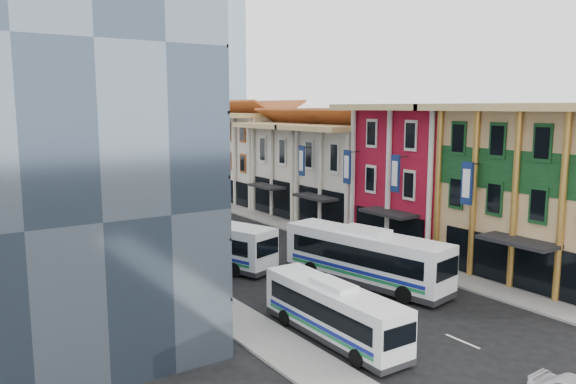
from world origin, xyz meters
TOP-DOWN VIEW (x-y plane):
  - ground at (0.00, 0.00)m, footprint 200.00×200.00m
  - sidewalk_right at (8.50, 22.00)m, footprint 3.00×90.00m
  - sidewalk_left at (-8.50, 22.00)m, footprint 3.00×90.00m
  - shophouse_tan at (14.00, 5.00)m, footprint 8.00×14.00m
  - shophouse_red at (14.00, 17.00)m, footprint 8.00×10.00m
  - shophouse_cream_near at (14.00, 26.50)m, footprint 8.00×9.00m
  - shophouse_cream_mid at (14.00, 35.50)m, footprint 8.00×9.00m
  - shophouse_cream_far at (14.00, 46.00)m, footprint 8.00×12.00m
  - office_tower at (-17.00, 19.00)m, footprint 12.00×26.00m
  - office_block_far at (-16.00, 42.00)m, footprint 10.00×18.00m
  - bus_left_near at (-5.48, 5.09)m, footprint 2.37×9.96m
  - bus_left_far at (-4.58, 21.86)m, footprint 6.52×12.09m
  - bus_right at (2.20, 11.23)m, footprint 5.40×12.97m

SIDE VIEW (x-z plane):
  - ground at x=0.00m, z-range 0.00..0.00m
  - sidewalk_right at x=8.50m, z-range 0.00..0.15m
  - sidewalk_left at x=-8.50m, z-range 0.00..0.15m
  - bus_left_near at x=-5.48m, z-range 0.00..3.19m
  - bus_left_far at x=-4.58m, z-range 0.00..3.80m
  - bus_right at x=2.20m, z-range 0.00..4.05m
  - shophouse_cream_near at x=14.00m, z-range 0.00..10.00m
  - shophouse_cream_mid at x=14.00m, z-range 0.00..10.00m
  - shophouse_cream_far at x=14.00m, z-range 0.00..11.00m
  - shophouse_tan at x=14.00m, z-range 0.00..12.00m
  - shophouse_red at x=14.00m, z-range 0.00..12.00m
  - office_block_far at x=-16.00m, z-range 0.00..14.00m
  - office_tower at x=-17.00m, z-range 0.00..30.00m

